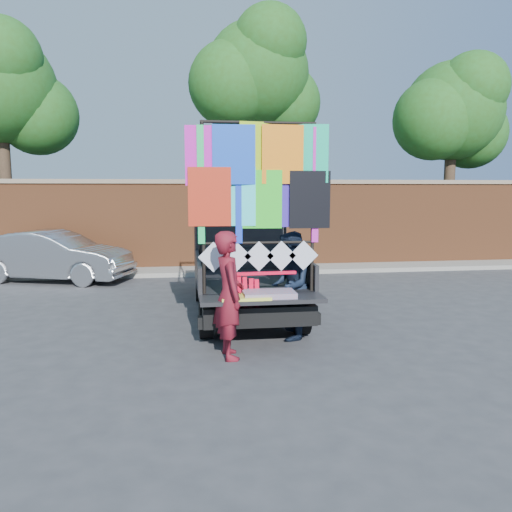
{
  "coord_description": "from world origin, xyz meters",
  "views": [
    {
      "loc": [
        -1.22,
        -7.57,
        2.34
      ],
      "look_at": [
        -0.16,
        0.01,
        1.31
      ],
      "focal_mm": 35.0,
      "sensor_mm": 36.0,
      "label": 1
    }
  ],
  "objects": [
    {
      "name": "man",
      "position": [
        0.35,
        -0.08,
        0.85
      ],
      "size": [
        0.83,
        0.96,
        1.69
      ],
      "primitive_type": "imported",
      "rotation": [
        0.0,
        0.0,
        -1.83
      ],
      "color": "black",
      "rests_on": "ground"
    },
    {
      "name": "curb",
      "position": [
        0.0,
        6.3,
        0.06
      ],
      "size": [
        30.0,
        1.2,
        0.12
      ],
      "primitive_type": "cube",
      "color": "gray",
      "rests_on": "ground"
    },
    {
      "name": "tree_right",
      "position": [
        7.52,
        8.12,
        4.75
      ],
      "size": [
        4.2,
        3.3,
        6.62
      ],
      "color": "#38281C",
      "rests_on": "ground"
    },
    {
      "name": "brick_wall",
      "position": [
        0.0,
        7.0,
        1.33
      ],
      "size": [
        30.0,
        0.45,
        2.61
      ],
      "color": "brown",
      "rests_on": "ground"
    },
    {
      "name": "ground",
      "position": [
        0.0,
        0.0,
        0.0
      ],
      "size": [
        90.0,
        90.0,
        0.0
      ],
      "primitive_type": "plane",
      "color": "#38383A",
      "rests_on": "ground"
    },
    {
      "name": "streamer_bundle",
      "position": [
        -0.27,
        -0.47,
        0.91
      ],
      "size": [
        1.04,
        0.1,
        0.71
      ],
      "color": "#FF0D31",
      "rests_on": "ground"
    },
    {
      "name": "sedan",
      "position": [
        -4.58,
        5.58,
        0.64
      ],
      "size": [
        4.14,
        2.5,
        1.29
      ],
      "primitive_type": "imported",
      "rotation": [
        0.0,
        0.0,
        1.26
      ],
      "color": "#B0B3B7",
      "rests_on": "ground"
    },
    {
      "name": "tree_mid",
      "position": [
        1.02,
        8.12,
        5.7
      ],
      "size": [
        4.2,
        3.3,
        7.73
      ],
      "color": "#38281C",
      "rests_on": "ground"
    },
    {
      "name": "pickup_truck",
      "position": [
        -0.18,
        2.19,
        0.84
      ],
      "size": [
        2.09,
        5.24,
        3.3
      ],
      "color": "black",
      "rests_on": "ground"
    },
    {
      "name": "woman",
      "position": [
        -0.66,
        -0.84,
        0.89
      ],
      "size": [
        0.5,
        0.69,
        1.78
      ],
      "primitive_type": "imported",
      "rotation": [
        0.0,
        0.0,
        1.69
      ],
      "color": "maroon",
      "rests_on": "ground"
    }
  ]
}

